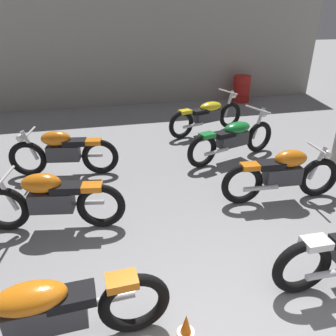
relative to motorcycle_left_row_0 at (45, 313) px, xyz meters
name	(u,v)px	position (x,y,z in m)	size (l,w,h in m)	color
back_wall	(120,45)	(1.63, 8.41, 1.35)	(13.34, 0.24, 3.60)	#9E998E
motorcycle_left_row_0	(45,313)	(0.00, 0.00, 0.00)	(2.17, 0.68, 0.97)	black
motorcycle_left_row_1	(51,200)	(-0.09, 1.90, 0.01)	(1.96, 0.56, 0.88)	black
motorcycle_left_row_2	(63,152)	(-0.01, 3.59, 0.01)	(1.96, 0.55, 0.88)	black
motorcycle_right_row_1	(283,174)	(3.37, 1.85, 0.01)	(1.97, 0.48, 0.88)	black
motorcycle_right_row_2	(233,138)	(3.28, 3.52, 0.00)	(2.10, 0.90, 0.97)	black
motorcycle_right_row_3	(207,115)	(3.32, 5.14, 0.00)	(2.10, 0.91, 0.97)	black
oil_drum	(241,89)	(5.46, 7.80, -0.03)	(0.59, 0.59, 0.85)	red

